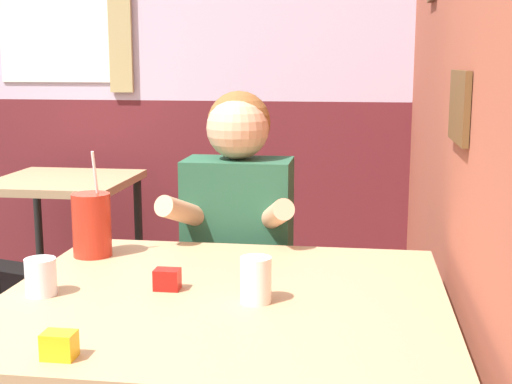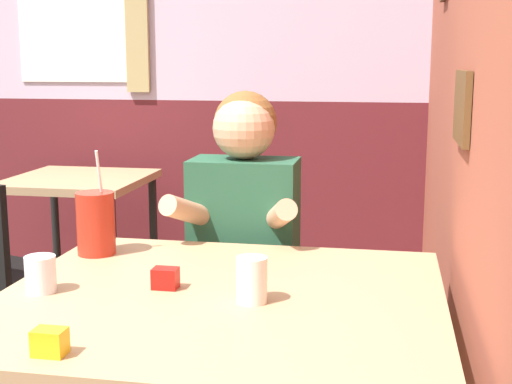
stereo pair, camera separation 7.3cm
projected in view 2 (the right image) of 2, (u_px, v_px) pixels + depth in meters
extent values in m
cube|color=#9E4C38|center=(462.00, 46.00, 2.23)|extent=(0.06, 4.49, 2.70)
cube|color=brown|center=(462.00, 107.00, 1.77)|extent=(0.02, 0.28, 0.18)
cube|color=maroon|center=(190.00, 202.00, 3.84)|extent=(5.46, 0.06, 1.10)
cube|color=white|center=(72.00, 13.00, 3.74)|extent=(0.61, 0.01, 0.72)
cube|color=tan|center=(136.00, 12.00, 3.66)|extent=(0.12, 0.02, 0.82)
cube|color=tan|center=(220.00, 302.00, 1.66)|extent=(1.03, 0.94, 0.04)
cylinder|color=black|center=(105.00, 365.00, 2.23)|extent=(0.04, 0.04, 0.73)
cube|color=tan|center=(79.00, 181.00, 3.34)|extent=(0.61, 0.62, 0.04)
cylinder|color=black|center=(1.00, 273.00, 3.19)|extent=(0.04, 0.04, 0.73)
cylinder|color=black|center=(114.00, 280.00, 3.10)|extent=(0.04, 0.04, 0.73)
cylinder|color=black|center=(56.00, 243.00, 3.72)|extent=(0.04, 0.04, 0.73)
cylinder|color=black|center=(154.00, 248.00, 3.62)|extent=(0.04, 0.04, 0.73)
cube|color=black|center=(8.00, 277.00, 2.84)|extent=(0.50, 0.50, 0.04)
cylinder|color=black|center=(12.00, 312.00, 3.13)|extent=(0.03, 0.03, 0.43)
cylinder|color=black|center=(76.00, 326.00, 2.96)|extent=(0.03, 0.03, 0.43)
cylinder|color=black|center=(11.00, 357.00, 2.65)|extent=(0.03, 0.03, 0.43)
cube|color=#235138|center=(245.00, 384.00, 2.39)|extent=(0.31, 0.20, 0.47)
cube|color=#235138|center=(244.00, 240.00, 2.30)|extent=(0.34, 0.20, 0.53)
sphere|color=brown|center=(245.00, 123.00, 2.26)|extent=(0.20, 0.20, 0.20)
sphere|color=tan|center=(244.00, 128.00, 2.23)|extent=(0.20, 0.20, 0.20)
cylinder|color=tan|center=(191.00, 212.00, 2.17)|extent=(0.14, 0.27, 0.15)
cylinder|color=tan|center=(279.00, 216.00, 2.12)|extent=(0.14, 0.27, 0.15)
cylinder|color=#B22819|center=(96.00, 223.00, 1.99)|extent=(0.11, 0.11, 0.18)
cylinder|color=white|center=(99.00, 175.00, 1.96)|extent=(0.01, 0.04, 0.14)
cylinder|color=silver|center=(41.00, 274.00, 1.67)|extent=(0.07, 0.07, 0.09)
cylinder|color=silver|center=(252.00, 280.00, 1.60)|extent=(0.07, 0.07, 0.10)
cube|color=#B7140F|center=(165.00, 278.00, 1.70)|extent=(0.06, 0.04, 0.05)
cube|color=yellow|center=(50.00, 342.00, 1.31)|extent=(0.06, 0.04, 0.05)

